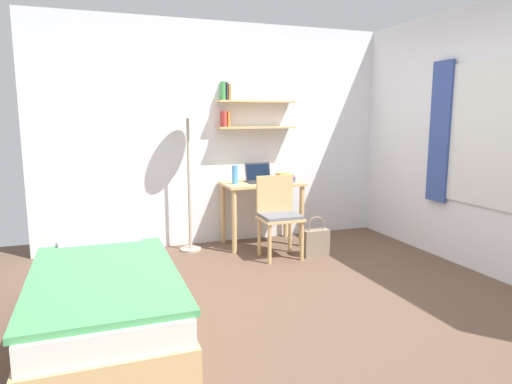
# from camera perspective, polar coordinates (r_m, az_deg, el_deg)

# --- Properties ---
(ground_plane) EXTENTS (5.28, 5.28, 0.00)m
(ground_plane) POSITION_cam_1_polar(r_m,az_deg,el_deg) (3.88, 4.93, -13.53)
(ground_plane) COLOR brown
(wall_back) EXTENTS (4.40, 0.27, 2.60)m
(wall_back) POSITION_cam_1_polar(r_m,az_deg,el_deg) (5.48, -3.79, 7.25)
(wall_back) COLOR white
(wall_back) RESTS_ON ground_plane
(wall_right) EXTENTS (0.10, 4.40, 2.60)m
(wall_right) POSITION_cam_1_polar(r_m,az_deg,el_deg) (4.81, 27.61, 5.88)
(wall_right) COLOR white
(wall_right) RESTS_ON ground_plane
(bed) EXTENTS (0.95, 1.95, 0.54)m
(bed) POSITION_cam_1_polar(r_m,az_deg,el_deg) (3.44, -18.43, -12.75)
(bed) COLOR tan
(bed) RESTS_ON ground_plane
(desk) EXTENTS (0.92, 0.56, 0.75)m
(desk) POSITION_cam_1_polar(r_m,az_deg,el_deg) (5.35, 0.73, -0.40)
(desk) COLOR tan
(desk) RESTS_ON ground_plane
(desk_chair) EXTENTS (0.44, 0.39, 0.88)m
(desk_chair) POSITION_cam_1_polar(r_m,az_deg,el_deg) (4.92, 2.84, -2.58)
(desk_chair) COLOR tan
(desk_chair) RESTS_ON ground_plane
(standing_lamp) EXTENTS (0.37, 0.37, 1.72)m
(standing_lamp) POSITION_cam_1_polar(r_m,az_deg,el_deg) (5.08, -8.61, 9.26)
(standing_lamp) COLOR #B2A893
(standing_lamp) RESTS_ON ground_plane
(laptop) EXTENTS (0.32, 0.23, 0.22)m
(laptop) POSITION_cam_1_polar(r_m,az_deg,el_deg) (5.35, 0.40, 1.88)
(laptop) COLOR #2D2D33
(laptop) RESTS_ON desk
(water_bottle) EXTENTS (0.07, 0.07, 0.21)m
(water_bottle) POSITION_cam_1_polar(r_m,az_deg,el_deg) (5.20, -2.67, 2.19)
(water_bottle) COLOR #4C99DB
(water_bottle) RESTS_ON desk
(book_stack) EXTENTS (0.19, 0.25, 0.10)m
(book_stack) POSITION_cam_1_polar(r_m,az_deg,el_deg) (5.38, 3.71, 1.78)
(book_stack) COLOR purple
(book_stack) RESTS_ON desk
(handbag) EXTENTS (0.29, 0.12, 0.44)m
(handbag) POSITION_cam_1_polar(r_m,az_deg,el_deg) (5.05, 7.52, -6.22)
(handbag) COLOR gray
(handbag) RESTS_ON ground_plane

